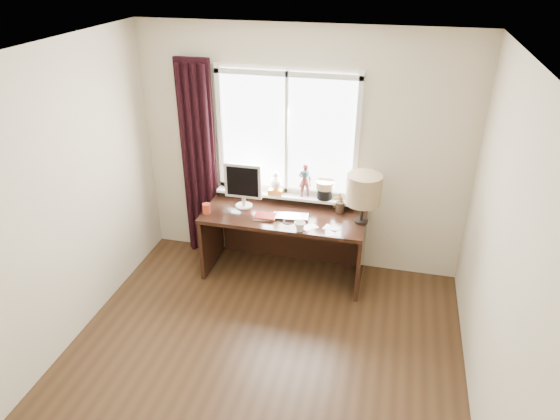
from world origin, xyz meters
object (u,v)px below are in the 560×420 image
(red_cup, at_px, (207,209))
(desk, at_px, (286,230))
(laptop, at_px, (291,217))
(mug, at_px, (300,226))
(table_lamp, at_px, (364,190))
(monitor, at_px, (243,183))

(red_cup, relative_size, desk, 0.06)
(laptop, distance_m, desk, 0.31)
(mug, height_order, red_cup, red_cup)
(mug, distance_m, table_lamp, 0.72)
(table_lamp, bearing_deg, red_cup, -173.46)
(desk, distance_m, monitor, 0.70)
(red_cup, distance_m, monitor, 0.47)
(red_cup, xyz_separation_m, desk, (0.79, 0.26, -0.30))
(table_lamp, bearing_deg, mug, -151.06)
(mug, bearing_deg, red_cup, 172.65)
(mug, bearing_deg, desk, 120.27)
(mug, xyz_separation_m, desk, (-0.23, 0.40, -0.30))
(desk, bearing_deg, monitor, -176.78)
(laptop, relative_size, table_lamp, 0.70)
(laptop, bearing_deg, monitor, 159.92)
(red_cup, relative_size, table_lamp, 0.21)
(mug, height_order, monitor, monitor)
(red_cup, height_order, desk, red_cup)
(mug, relative_size, monitor, 0.21)
(mug, bearing_deg, monitor, 151.75)
(laptop, bearing_deg, red_cup, -179.68)
(mug, distance_m, monitor, 0.82)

